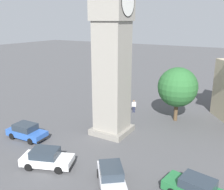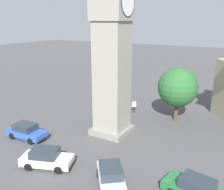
{
  "view_description": "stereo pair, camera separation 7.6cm",
  "coord_description": "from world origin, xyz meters",
  "px_view_note": "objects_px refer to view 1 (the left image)",
  "views": [
    {
      "loc": [
        -21.16,
        -12.43,
        11.3
      ],
      "look_at": [
        0.0,
        0.0,
        4.11
      ],
      "focal_mm": 40.59,
      "sensor_mm": 36.0,
      "label": 1
    },
    {
      "loc": [
        -21.12,
        -12.49,
        11.3
      ],
      "look_at": [
        0.0,
        0.0,
        4.11
      ],
      "focal_mm": 40.59,
      "sensor_mm": 36.0,
      "label": 2
    }
  ],
  "objects_px": {
    "car_blue_kerb": "(111,177)",
    "car_silver_kerb": "(47,158)",
    "clock_tower": "(112,13)",
    "car_white_side": "(196,189)",
    "road_sign": "(97,92)",
    "car_red_corner": "(26,131)",
    "pedestrian": "(134,105)",
    "tree": "(178,87)"
  },
  "relations": [
    {
      "from": "car_blue_kerb",
      "to": "pedestrian",
      "type": "height_order",
      "value": "pedestrian"
    },
    {
      "from": "car_silver_kerb",
      "to": "car_red_corner",
      "type": "xyz_separation_m",
      "value": [
        2.74,
        5.42,
        0.0
      ]
    },
    {
      "from": "pedestrian",
      "to": "car_white_side",
      "type": "bearing_deg",
      "value": -140.34
    },
    {
      "from": "clock_tower",
      "to": "pedestrian",
      "type": "distance_m",
      "value": 12.9
    },
    {
      "from": "tree",
      "to": "road_sign",
      "type": "height_order",
      "value": "tree"
    },
    {
      "from": "clock_tower",
      "to": "car_red_corner",
      "type": "xyz_separation_m",
      "value": [
        -5.55,
        6.61,
        -11.27
      ]
    },
    {
      "from": "car_silver_kerb",
      "to": "pedestrian",
      "type": "xyz_separation_m",
      "value": [
        14.95,
        -0.52,
        0.25
      ]
    },
    {
      "from": "car_blue_kerb",
      "to": "car_silver_kerb",
      "type": "relative_size",
      "value": 0.96
    },
    {
      "from": "clock_tower",
      "to": "car_red_corner",
      "type": "distance_m",
      "value": 14.2
    },
    {
      "from": "pedestrian",
      "to": "tree",
      "type": "relative_size",
      "value": 0.27
    },
    {
      "from": "car_silver_kerb",
      "to": "tree",
      "type": "xyz_separation_m",
      "value": [
        15.03,
        -5.93,
        3.28
      ]
    },
    {
      "from": "car_silver_kerb",
      "to": "pedestrian",
      "type": "bearing_deg",
      "value": -2.0
    },
    {
      "from": "car_blue_kerb",
      "to": "pedestrian",
      "type": "distance_m",
      "value": 15.42
    },
    {
      "from": "car_red_corner",
      "to": "pedestrian",
      "type": "bearing_deg",
      "value": -25.94
    },
    {
      "from": "clock_tower",
      "to": "tree",
      "type": "bearing_deg",
      "value": -35.11
    },
    {
      "from": "clock_tower",
      "to": "tree",
      "type": "distance_m",
      "value": 11.48
    },
    {
      "from": "car_blue_kerb",
      "to": "tree",
      "type": "height_order",
      "value": "tree"
    },
    {
      "from": "car_blue_kerb",
      "to": "pedestrian",
      "type": "relative_size",
      "value": 2.54
    },
    {
      "from": "clock_tower",
      "to": "car_white_side",
      "type": "relative_size",
      "value": 4.74
    },
    {
      "from": "clock_tower",
      "to": "car_red_corner",
      "type": "height_order",
      "value": "clock_tower"
    },
    {
      "from": "car_silver_kerb",
      "to": "car_blue_kerb",
      "type": "bearing_deg",
      "value": -85.57
    },
    {
      "from": "road_sign",
      "to": "car_silver_kerb",
      "type": "bearing_deg",
      "value": -161.14
    },
    {
      "from": "clock_tower",
      "to": "road_sign",
      "type": "height_order",
      "value": "clock_tower"
    },
    {
      "from": "car_blue_kerb",
      "to": "road_sign",
      "type": "distance_m",
      "value": 18.34
    },
    {
      "from": "car_blue_kerb",
      "to": "tree",
      "type": "xyz_separation_m",
      "value": [
        14.59,
        -0.19,
        3.28
      ]
    },
    {
      "from": "clock_tower",
      "to": "car_white_side",
      "type": "distance_m",
      "value": 16.28
    },
    {
      "from": "car_red_corner",
      "to": "road_sign",
      "type": "xyz_separation_m",
      "value": [
        12.4,
        -0.25,
        1.14
      ]
    },
    {
      "from": "car_silver_kerb",
      "to": "car_white_side",
      "type": "height_order",
      "value": "same"
    },
    {
      "from": "clock_tower",
      "to": "car_blue_kerb",
      "type": "relative_size",
      "value": 4.81
    },
    {
      "from": "clock_tower",
      "to": "car_red_corner",
      "type": "relative_size",
      "value": 4.89
    },
    {
      "from": "car_white_side",
      "to": "tree",
      "type": "distance_m",
      "value": 14.32
    },
    {
      "from": "car_red_corner",
      "to": "tree",
      "type": "bearing_deg",
      "value": -42.71
    },
    {
      "from": "road_sign",
      "to": "tree",
      "type": "bearing_deg",
      "value": -90.56
    },
    {
      "from": "car_red_corner",
      "to": "tree",
      "type": "xyz_separation_m",
      "value": [
        12.29,
        -11.35,
        3.28
      ]
    },
    {
      "from": "car_red_corner",
      "to": "pedestrian",
      "type": "relative_size",
      "value": 2.49
    },
    {
      "from": "pedestrian",
      "to": "road_sign",
      "type": "bearing_deg",
      "value": 88.11
    },
    {
      "from": "clock_tower",
      "to": "car_silver_kerb",
      "type": "height_order",
      "value": "clock_tower"
    },
    {
      "from": "car_red_corner",
      "to": "car_white_side",
      "type": "relative_size",
      "value": 0.97
    },
    {
      "from": "clock_tower",
      "to": "car_blue_kerb",
      "type": "distance_m",
      "value": 14.47
    },
    {
      "from": "road_sign",
      "to": "clock_tower",
      "type": "bearing_deg",
      "value": -137.12
    },
    {
      "from": "clock_tower",
      "to": "car_red_corner",
      "type": "bearing_deg",
      "value": 130.04
    },
    {
      "from": "tree",
      "to": "car_red_corner",
      "type": "bearing_deg",
      "value": 137.29
    }
  ]
}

